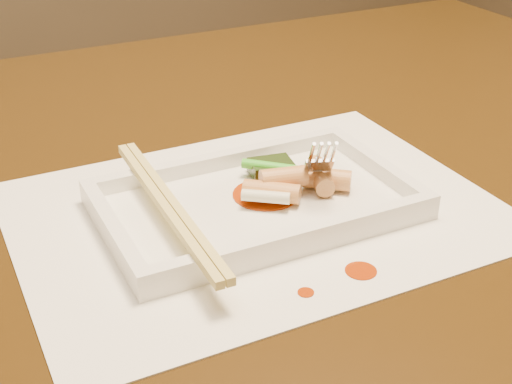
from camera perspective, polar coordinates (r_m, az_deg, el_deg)
name	(u,v)px	position (r m, az deg, el deg)	size (l,w,h in m)	color
table	(175,279)	(0.70, -6.47, -6.95)	(1.40, 0.90, 0.75)	black
placemat	(256,211)	(0.61, 0.00, -1.55)	(0.40, 0.30, 0.00)	white
sauce_splatter_a	(361,271)	(0.54, 8.39, -6.25)	(0.02, 0.02, 0.00)	#9D2E04
sauce_splatter_b	(306,292)	(0.51, 4.01, -8.02)	(0.01, 0.01, 0.00)	#9D2E04
plate_base	(256,206)	(0.61, 0.00, -1.16)	(0.26, 0.16, 0.01)	white
plate_rim_far	(221,160)	(0.66, -2.86, 2.54)	(0.26, 0.01, 0.01)	white
plate_rim_near	(299,237)	(0.54, 3.47, -3.63)	(0.26, 0.01, 0.01)	white
plate_rim_left	(113,229)	(0.56, -11.39, -2.95)	(0.01, 0.14, 0.01)	white
plate_rim_right	(378,166)	(0.66, 9.72, 2.07)	(0.01, 0.14, 0.01)	white
veg_piece	(271,167)	(0.65, 1.21, 1.99)	(0.04, 0.03, 0.01)	black
scallion_white	(266,197)	(0.59, 0.78, -0.37)	(0.01, 0.01, 0.04)	#EAEACC
scallion_green	(288,169)	(0.63, 2.62, 1.83)	(0.01, 0.01, 0.09)	green
chopstick_a	(163,206)	(0.57, -7.43, -1.10)	(0.01, 0.24, 0.01)	#D5C16A
chopstick_b	(173,204)	(0.57, -6.68, -0.92)	(0.01, 0.24, 0.01)	#D5C16A
fork	(320,100)	(0.62, 5.13, 7.34)	(0.09, 0.10, 0.14)	silver
sauce_blob_0	(266,194)	(0.61, 0.79, -0.18)	(0.06, 0.06, 0.00)	#9D2E04
rice_cake_0	(320,176)	(0.63, 5.15, 1.31)	(0.02, 0.02, 0.05)	tan
rice_cake_1	(327,179)	(0.62, 5.72, 1.05)	(0.02, 0.02, 0.04)	tan
rice_cake_2	(284,178)	(0.61, 2.23, 1.14)	(0.02, 0.02, 0.04)	tan
rice_cake_3	(272,192)	(0.60, 1.27, 0.03)	(0.02, 0.02, 0.05)	tan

